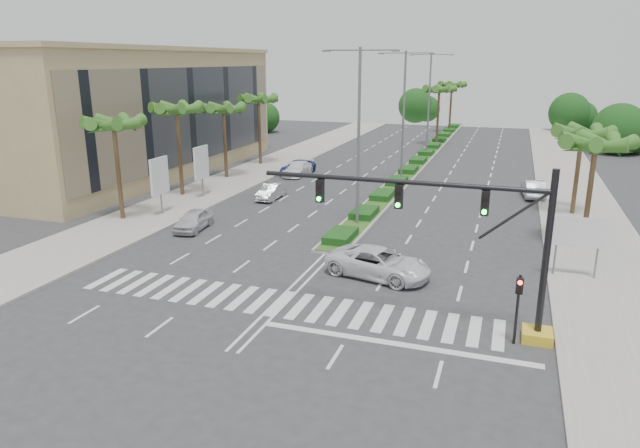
# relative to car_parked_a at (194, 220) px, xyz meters

# --- Properties ---
(ground) EXTENTS (160.00, 160.00, 0.00)m
(ground) POSITION_rel_car_parked_a_xyz_m (10.34, -9.53, -0.68)
(ground) COLOR #333335
(ground) RESTS_ON ground
(footpath_right) EXTENTS (6.00, 120.00, 0.15)m
(footpath_right) POSITION_rel_car_parked_a_xyz_m (25.54, 10.47, -0.61)
(footpath_right) COLOR gray
(footpath_right) RESTS_ON ground
(footpath_left) EXTENTS (6.00, 120.00, 0.15)m
(footpath_left) POSITION_rel_car_parked_a_xyz_m (-4.86, 10.47, -0.61)
(footpath_left) COLOR gray
(footpath_left) RESTS_ON ground
(median) EXTENTS (2.20, 75.00, 0.20)m
(median) POSITION_rel_car_parked_a_xyz_m (10.34, 35.47, -0.58)
(median) COLOR gray
(median) RESTS_ON ground
(median_grass) EXTENTS (1.80, 75.00, 0.04)m
(median_grass) POSITION_rel_car_parked_a_xyz_m (10.34, 35.47, -0.46)
(median_grass) COLOR #2C541C
(median_grass) RESTS_ON median
(building) EXTENTS (12.00, 36.00, 12.00)m
(building) POSITION_rel_car_parked_a_xyz_m (-15.66, 16.47, 5.32)
(building) COLOR tan
(building) RESTS_ON ground
(signal_gantry) EXTENTS (12.60, 1.20, 7.20)m
(signal_gantry) POSITION_rel_car_parked_a_xyz_m (19.61, -9.53, 2.78)
(signal_gantry) COLOR gold
(signal_gantry) RESTS_ON ground
(pedestrian_signal) EXTENTS (0.28, 0.36, 3.00)m
(pedestrian_signal) POSITION_rel_car_parked_a_xyz_m (20.94, -10.21, 1.36)
(pedestrian_signal) COLOR black
(pedestrian_signal) RESTS_ON ground
(direction_sign) EXTENTS (2.70, 0.11, 3.40)m
(direction_sign) POSITION_rel_car_parked_a_xyz_m (23.84, -1.54, 1.77)
(direction_sign) COLOR slate
(direction_sign) RESTS_ON ground
(billboard_near) EXTENTS (0.18, 2.10, 4.35)m
(billboard_near) POSITION_rel_car_parked_a_xyz_m (-4.16, 2.47, 2.28)
(billboard_near) COLOR slate
(billboard_near) RESTS_ON ground
(billboard_far) EXTENTS (0.18, 2.10, 4.35)m
(billboard_far) POSITION_rel_car_parked_a_xyz_m (-4.16, 8.47, 2.28)
(billboard_far) COLOR slate
(billboard_far) RESTS_ON ground
(palm_left_near) EXTENTS (4.57, 4.68, 7.55)m
(palm_left_near) POSITION_rel_car_parked_a_xyz_m (-6.16, 0.47, 6.01)
(palm_left_near) COLOR brown
(palm_left_near) RESTS_ON ground
(palm_left_mid) EXTENTS (4.57, 4.68, 7.95)m
(palm_left_mid) POSITION_rel_car_parked_a_xyz_m (-6.16, 8.47, 6.39)
(palm_left_mid) COLOR brown
(palm_left_mid) RESTS_ON ground
(palm_left_far) EXTENTS (4.57, 4.68, 7.35)m
(palm_left_far) POSITION_rel_car_parked_a_xyz_m (-6.16, 16.47, 5.81)
(palm_left_far) COLOR brown
(palm_left_far) RESTS_ON ground
(palm_left_end) EXTENTS (4.57, 4.68, 7.75)m
(palm_left_end) POSITION_rel_car_parked_a_xyz_m (-6.16, 24.47, 6.20)
(palm_left_end) COLOR brown
(palm_left_end) RESTS_ON ground
(palm_right_near) EXTENTS (4.57, 4.68, 7.05)m
(palm_right_near) POSITION_rel_car_parked_a_xyz_m (24.84, 4.47, 5.52)
(palm_right_near) COLOR brown
(palm_right_near) RESTS_ON ground
(palm_right_far) EXTENTS (4.57, 4.68, 6.75)m
(palm_right_far) POSITION_rel_car_parked_a_xyz_m (24.84, 12.47, 5.23)
(palm_right_far) COLOR brown
(palm_right_far) RESTS_ON ground
(palm_median_a) EXTENTS (4.57, 4.68, 8.05)m
(palm_median_a) POSITION_rel_car_parked_a_xyz_m (10.34, 45.47, 6.49)
(palm_median_a) COLOR brown
(palm_median_a) RESTS_ON ground
(palm_median_b) EXTENTS (4.57, 4.68, 8.05)m
(palm_median_b) POSITION_rel_car_parked_a_xyz_m (10.34, 60.47, 6.49)
(palm_median_b) COLOR brown
(palm_median_b) RESTS_ON ground
(streetlight_near) EXTENTS (5.10, 0.25, 12.00)m
(streetlight_near) POSITION_rel_car_parked_a_xyz_m (10.34, 4.47, 6.13)
(streetlight_near) COLOR slate
(streetlight_near) RESTS_ON ground
(streetlight_mid) EXTENTS (5.10, 0.25, 12.00)m
(streetlight_mid) POSITION_rel_car_parked_a_xyz_m (10.34, 20.47, 6.13)
(streetlight_mid) COLOR slate
(streetlight_mid) RESTS_ON ground
(streetlight_far) EXTENTS (5.10, 0.25, 12.00)m
(streetlight_far) POSITION_rel_car_parked_a_xyz_m (10.34, 36.47, 6.13)
(streetlight_far) COLOR slate
(streetlight_far) RESTS_ON ground
(car_parked_a) EXTENTS (2.07, 4.17, 1.36)m
(car_parked_a) POSITION_rel_car_parked_a_xyz_m (0.00, 0.00, 0.00)
(car_parked_a) COLOR silver
(car_parked_a) RESTS_ON ground
(car_parked_b) EXTENTS (1.40, 3.91, 1.28)m
(car_parked_b) POSITION_rel_car_parked_a_xyz_m (1.44, 9.94, -0.04)
(car_parked_b) COLOR #B6B6BB
(car_parked_b) RESTS_ON ground
(car_parked_c) EXTENTS (2.53, 5.09, 1.39)m
(car_parked_c) POSITION_rel_car_parked_a_xyz_m (-0.31, 20.71, 0.01)
(car_parked_c) COLOR #2F3C90
(car_parked_c) RESTS_ON ground
(car_parked_d) EXTENTS (2.07, 4.79, 1.37)m
(car_parked_d) POSITION_rel_car_parked_a_xyz_m (-0.02, 19.98, 0.00)
(car_parked_d) COLOR white
(car_parked_d) RESTS_ON ground
(car_crossing) EXTENTS (6.07, 3.84, 1.56)m
(car_crossing) POSITION_rel_car_parked_a_xyz_m (13.97, -4.58, 0.10)
(car_crossing) COLOR white
(car_crossing) RESTS_ON ground
(car_right) EXTENTS (2.08, 4.65, 1.48)m
(car_right) POSITION_rel_car_parked_a_xyz_m (22.14, 17.70, 0.06)
(car_right) COLOR #ACACB1
(car_right) RESTS_ON ground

